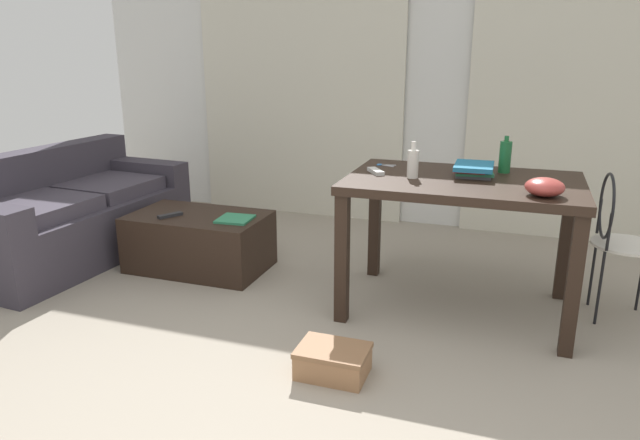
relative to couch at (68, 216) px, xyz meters
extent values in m
plane|color=gray|center=(2.39, -0.28, -0.30)|extent=(7.74, 7.74, 0.00)
cube|color=silver|center=(2.39, 1.73, 1.00)|extent=(6.25, 0.10, 2.60)
cube|color=beige|center=(1.19, 1.64, 0.82)|extent=(1.88, 0.03, 2.26)
cube|color=beige|center=(3.59, 1.64, 0.82)|extent=(1.88, 0.03, 2.26)
cube|color=#38333D|center=(0.04, 0.00, -0.10)|extent=(0.96, 1.78, 0.41)
cube|color=#38333D|center=(-0.28, 0.02, 0.29)|extent=(0.32, 1.74, 0.36)
cube|color=#38333D|center=(0.10, 0.76, 0.19)|extent=(0.85, 0.26, 0.18)
cube|color=#3E3944|center=(0.12, 0.32, 0.15)|extent=(0.64, 0.67, 0.10)
cube|color=#3E3944|center=(0.07, -0.34, 0.15)|extent=(0.64, 0.67, 0.10)
cube|color=black|center=(1.04, 0.09, -0.11)|extent=(0.93, 0.56, 0.39)
cube|color=black|center=(2.80, 0.00, 0.46)|extent=(1.28, 0.84, 0.05)
cube|color=black|center=(2.21, -0.37, 0.06)|extent=(0.07, 0.07, 0.74)
cube|color=black|center=(3.39, -0.37, 0.06)|extent=(0.07, 0.07, 0.74)
cube|color=black|center=(2.21, 0.37, 0.06)|extent=(0.07, 0.07, 0.74)
cube|color=black|center=(3.39, 0.37, 0.06)|extent=(0.07, 0.07, 0.74)
cylinder|color=silver|center=(3.69, 0.19, 0.13)|extent=(0.37, 0.37, 0.02)
cylinder|color=black|center=(3.57, 0.05, -0.09)|extent=(0.02, 0.02, 0.43)
cylinder|color=black|center=(3.56, 0.31, -0.09)|extent=(0.02, 0.02, 0.43)
torus|color=black|center=(3.56, 0.18, 0.35)|extent=(0.04, 0.37, 0.37)
cylinder|color=black|center=(3.57, 0.02, 0.24)|extent=(0.02, 0.02, 0.21)
cylinder|color=black|center=(3.56, 0.34, 0.24)|extent=(0.02, 0.02, 0.21)
cylinder|color=beige|center=(2.53, -0.07, 0.56)|extent=(0.06, 0.06, 0.16)
cylinder|color=beige|center=(2.53, -0.07, 0.66)|extent=(0.03, 0.03, 0.05)
cylinder|color=#195B2D|center=(3.01, 0.25, 0.57)|extent=(0.07, 0.07, 0.18)
cylinder|color=#195B2D|center=(3.01, 0.25, 0.68)|extent=(0.03, 0.03, 0.03)
ellipsoid|color=#9E3833|center=(3.22, -0.27, 0.53)|extent=(0.19, 0.19, 0.09)
cube|color=#4C4C51|center=(2.85, 0.09, 0.49)|extent=(0.20, 0.21, 0.02)
cube|color=#2D7F56|center=(2.85, 0.09, 0.51)|extent=(0.23, 0.23, 0.01)
cube|color=red|center=(2.83, 0.09, 0.52)|extent=(0.17, 0.21, 0.01)
cube|color=#1E668C|center=(2.85, 0.08, 0.54)|extent=(0.22, 0.28, 0.03)
cube|color=#B7B7B2|center=(2.30, -0.01, 0.49)|extent=(0.13, 0.16, 0.02)
cube|color=#9EA0A5|center=(2.33, 0.23, 0.49)|extent=(0.09, 0.03, 0.00)
torus|color=#3372B2|center=(2.27, 0.22, 0.49)|extent=(0.03, 0.03, 0.00)
cube|color=#9EA0A5|center=(2.32, 0.21, 0.49)|extent=(0.08, 0.04, 0.00)
torus|color=#3372B2|center=(2.27, 0.23, 0.49)|extent=(0.03, 0.03, 0.00)
cube|color=#232326|center=(0.89, -0.02, 0.09)|extent=(0.12, 0.17, 0.02)
cube|color=#2D7F56|center=(1.34, 0.05, 0.09)|extent=(0.23, 0.24, 0.02)
cube|color=#996B47|center=(2.34, -0.94, -0.25)|extent=(0.32, 0.24, 0.12)
cube|color=brown|center=(2.34, -0.94, -0.18)|extent=(0.33, 0.24, 0.02)
camera|label=1|loc=(3.09, -3.26, 1.19)|focal=32.74mm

